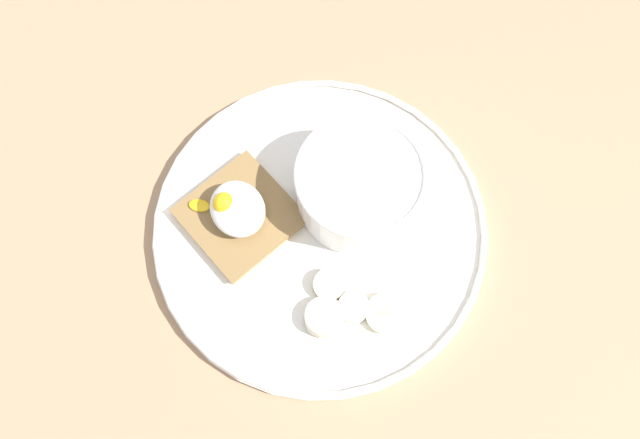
# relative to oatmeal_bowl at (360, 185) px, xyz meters

# --- Properties ---
(ground_plane) EXTENTS (1.20, 1.20, 0.02)m
(ground_plane) POSITION_rel_oatmeal_bowl_xyz_m (0.01, -0.05, -0.05)
(ground_plane) COLOR #9F7C5B
(ground_plane) RESTS_ON ground
(plate) EXTENTS (0.31, 0.31, 0.02)m
(plate) POSITION_rel_oatmeal_bowl_xyz_m (0.01, -0.05, -0.03)
(plate) COLOR silver
(plate) RESTS_ON ground_plane
(oatmeal_bowl) EXTENTS (0.12, 0.12, 0.06)m
(oatmeal_bowl) POSITION_rel_oatmeal_bowl_xyz_m (0.00, 0.00, 0.00)
(oatmeal_bowl) COLOR white
(oatmeal_bowl) RESTS_ON plate
(toast_slice) EXTENTS (0.11, 0.11, 0.01)m
(toast_slice) POSITION_rel_oatmeal_bowl_xyz_m (-0.04, -0.10, -0.02)
(toast_slice) COLOR olive
(toast_slice) RESTS_ON plate
(poached_egg) EXTENTS (0.06, 0.06, 0.03)m
(poached_egg) POSITION_rel_oatmeal_bowl_xyz_m (-0.04, -0.11, -0.00)
(poached_egg) COLOR white
(poached_egg) RESTS_ON toast_slice
(banana_slice_front) EXTENTS (0.04, 0.04, 0.01)m
(banana_slice_front) POSITION_rel_oatmeal_bowl_xyz_m (0.09, -0.06, -0.02)
(banana_slice_front) COLOR beige
(banana_slice_front) RESTS_ON plate
(banana_slice_left) EXTENTS (0.03, 0.03, 0.01)m
(banana_slice_left) POSITION_rel_oatmeal_bowl_xyz_m (0.06, -0.07, -0.02)
(banana_slice_left) COLOR beige
(banana_slice_left) RESTS_ON plate
(banana_slice_back) EXTENTS (0.05, 0.05, 0.02)m
(banana_slice_back) POSITION_rel_oatmeal_bowl_xyz_m (0.08, -0.08, -0.02)
(banana_slice_back) COLOR beige
(banana_slice_back) RESTS_ON plate
(banana_slice_right) EXTENTS (0.04, 0.05, 0.01)m
(banana_slice_right) POSITION_rel_oatmeal_bowl_xyz_m (0.11, -0.04, -0.02)
(banana_slice_right) COLOR beige
(banana_slice_right) RESTS_ON plate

